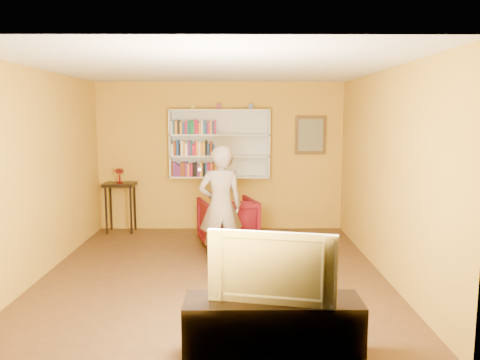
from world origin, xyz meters
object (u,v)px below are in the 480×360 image
at_px(tv_cabinet, 273,329).
at_px(person, 221,206).
at_px(ruby_lustre, 119,172).
at_px(armchair, 228,222).
at_px(console_table, 120,191).
at_px(bookshelf, 220,144).
at_px(television, 273,264).

bearing_deg(tv_cabinet, person, 101.87).
relative_size(ruby_lustre, armchair, 0.30).
distance_m(console_table, person, 2.70).
bearing_deg(console_table, tv_cabinet, -61.72).
height_order(bookshelf, armchair, bookshelf).
bearing_deg(armchair, bookshelf, -97.75).
bearing_deg(armchair, console_table, -41.87).
bearing_deg(television, ruby_lustre, 130.02).
relative_size(console_table, ruby_lustre, 3.42).
distance_m(ruby_lustre, tv_cabinet, 5.18).
distance_m(bookshelf, television, 4.76).
relative_size(bookshelf, ruby_lustre, 6.82).
relative_size(bookshelf, armchair, 2.07).
relative_size(ruby_lustre, television, 0.25).
bearing_deg(console_table, bookshelf, 5.07).
bearing_deg(person, ruby_lustre, -57.36).
distance_m(person, television, 2.62).
bearing_deg(person, console_table, -57.36).
xyz_separation_m(bookshelf, console_table, (-1.80, -0.16, -0.85)).
relative_size(bookshelf, person, 1.06).
xyz_separation_m(bookshelf, armchair, (0.16, -1.11, -1.20)).
height_order(console_table, television, television).
height_order(bookshelf, console_table, bookshelf).
xyz_separation_m(bookshelf, ruby_lustre, (-1.80, -0.16, -0.50)).
bearing_deg(console_table, armchair, -25.94).
xyz_separation_m(console_table, person, (1.88, -1.94, 0.10)).
relative_size(console_table, armchair, 1.04).
xyz_separation_m(console_table, television, (2.42, -4.50, 0.11)).
height_order(console_table, armchair, console_table).
distance_m(bookshelf, console_table, 1.99).
bearing_deg(ruby_lustre, armchair, -25.94).
distance_m(armchair, television, 3.61).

